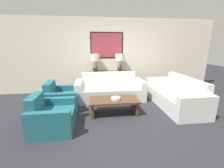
% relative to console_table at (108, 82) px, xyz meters
% --- Properties ---
extents(ground_plane, '(20.00, 20.00, 0.00)m').
position_rel_console_table_xyz_m(ground_plane, '(0.00, -2.04, -0.39)').
color(ground_plane, '#28282D').
extents(back_wall, '(8.17, 0.12, 2.65)m').
position_rel_console_table_xyz_m(back_wall, '(0.00, 0.27, 0.94)').
color(back_wall, beige).
rests_on(back_wall, ground_plane).
extents(console_table, '(1.37, 0.38, 0.78)m').
position_rel_console_table_xyz_m(console_table, '(0.00, 0.00, 0.00)').
color(console_table, brown).
rests_on(console_table, ground_plane).
extents(table_lamp_left, '(0.33, 0.33, 0.62)m').
position_rel_console_table_xyz_m(table_lamp_left, '(-0.45, -0.00, 0.81)').
color(table_lamp_left, '#333338').
rests_on(table_lamp_left, console_table).
extents(table_lamp_right, '(0.33, 0.33, 0.62)m').
position_rel_console_table_xyz_m(table_lamp_right, '(0.45, -0.00, 0.81)').
color(table_lamp_right, '#333338').
rests_on(table_lamp_right, console_table).
extents(couch_by_back_wall, '(2.15, 0.91, 0.83)m').
position_rel_console_table_xyz_m(couch_by_back_wall, '(0.00, -0.71, -0.11)').
color(couch_by_back_wall, silver).
rests_on(couch_by_back_wall, ground_plane).
extents(couch_by_side, '(0.91, 2.15, 0.83)m').
position_rel_console_table_xyz_m(couch_by_side, '(1.81, -1.49, -0.11)').
color(couch_by_side, silver).
rests_on(couch_by_side, ground_plane).
extents(coffee_table, '(1.22, 0.61, 0.40)m').
position_rel_console_table_xyz_m(coffee_table, '(-0.02, -1.82, -0.10)').
color(coffee_table, '#4C331E').
rests_on(coffee_table, ground_plane).
extents(decorative_bowl, '(0.24, 0.24, 0.06)m').
position_rel_console_table_xyz_m(decorative_bowl, '(0.01, -1.86, 0.03)').
color(decorative_bowl, beige).
rests_on(decorative_bowl, coffee_table).
extents(armchair_near_back_wall, '(0.82, 0.90, 0.75)m').
position_rel_console_table_xyz_m(armchair_near_back_wall, '(-1.41, -1.29, -0.13)').
color(armchair_near_back_wall, '#1E5B66').
rests_on(armchair_near_back_wall, ground_plane).
extents(armchair_near_camera, '(0.82, 0.90, 0.75)m').
position_rel_console_table_xyz_m(armchair_near_camera, '(-1.41, -2.36, -0.13)').
color(armchair_near_camera, '#1E5B66').
rests_on(armchair_near_camera, ground_plane).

